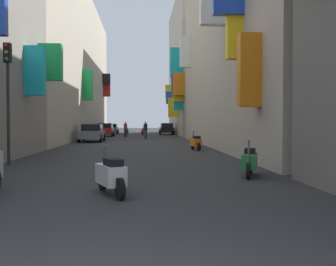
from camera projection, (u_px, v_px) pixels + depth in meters
name	position (u px, v px, depth m)	size (l,w,h in m)	color
ground_plane	(135.00, 142.00, 32.97)	(140.00, 140.00, 0.00)	#2D2D30
building_left_mid_b	(62.00, 65.00, 42.43)	(7.09, 39.51, 15.56)	#BCB29E
building_right_mid_b	(253.00, 44.00, 25.91)	(7.37, 27.32, 13.61)	#B2A899
building_right_mid_c	(211.00, 80.00, 41.11)	(7.38, 3.08, 12.22)	gray
building_right_far	(196.00, 68.00, 52.86)	(7.23, 20.66, 17.76)	#B2A899
parked_car_red	(105.00, 129.00, 44.84)	(1.99, 4.23, 1.49)	#B21E1E
parked_car_grey	(92.00, 132.00, 32.92)	(1.92, 4.18, 1.47)	slate
parked_car_black	(167.00, 129.00, 50.85)	(1.88, 3.95, 1.49)	black
parked_car_green	(112.00, 128.00, 54.47)	(1.84, 4.41, 1.37)	#236638
scooter_orange	(196.00, 142.00, 23.01)	(0.59, 1.77, 1.13)	orange
scooter_white	(111.00, 175.00, 8.99)	(0.81, 1.76, 1.13)	silver
scooter_red	(144.00, 131.00, 48.57)	(0.64, 1.85, 1.13)	red
scooter_blue	(126.00, 132.00, 48.11)	(0.55, 1.91, 1.13)	#2D4CAD
scooter_green	(250.00, 161.00, 12.05)	(0.76, 1.75, 1.13)	#287F3D
pedestrian_crossing	(125.00, 130.00, 42.48)	(0.42, 0.42, 1.66)	#2F2F2F
pedestrian_near_left	(145.00, 130.00, 38.66)	(0.41, 0.41, 1.68)	#3B3B3B
traffic_light_near_corner	(8.00, 83.00, 15.07)	(0.26, 0.34, 4.71)	#2D2D2D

